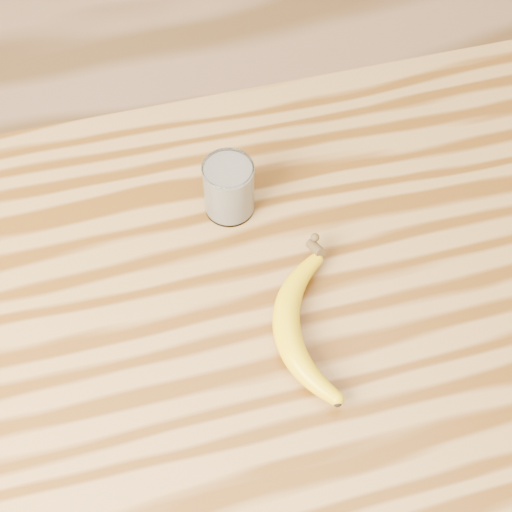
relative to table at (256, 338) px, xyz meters
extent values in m
plane|color=#A0724E|center=(0.00, 0.00, -0.77)|extent=(4.00, 4.00, 0.00)
cube|color=olive|center=(0.00, 0.00, 0.11)|extent=(1.20, 0.80, 0.04)
cylinder|color=brown|center=(0.54, 0.34, -0.34)|extent=(0.06, 0.06, 0.86)
cylinder|color=white|center=(0.00, 0.16, 0.18)|extent=(0.08, 0.08, 0.09)
torus|color=white|center=(0.00, 0.16, 0.22)|extent=(0.08, 0.08, 0.00)
cylinder|color=beige|center=(0.00, 0.16, 0.18)|extent=(0.07, 0.07, 0.09)
camera|label=1|loc=(-0.12, -0.47, 1.00)|focal=50.00mm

